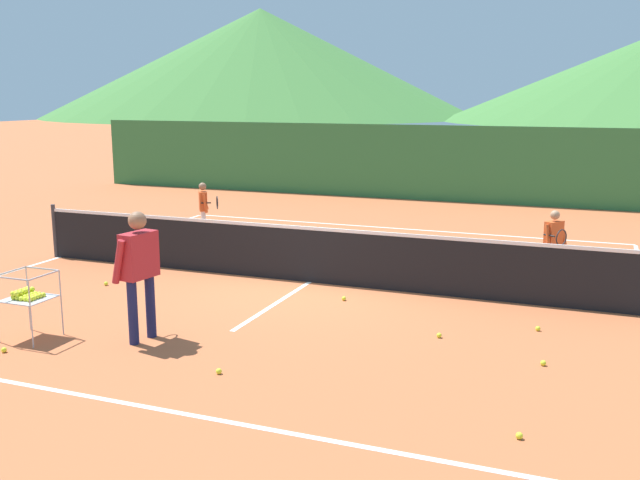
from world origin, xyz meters
name	(u,v)px	position (x,y,z in m)	size (l,w,h in m)	color
ground_plane	(310,282)	(0.00, 0.00, 0.00)	(120.00, 120.00, 0.00)	#BC6038
line_baseline_near	(120,402)	(0.00, -5.30, 0.00)	(10.69, 0.08, 0.01)	white
line_baseline_far	(394,228)	(0.00, 5.43, 0.00)	(10.69, 0.08, 0.01)	white
line_sideline_west	(60,257)	(-5.35, 0.00, 0.00)	(0.08, 10.72, 0.01)	white
line_service_center	(310,282)	(0.00, 0.00, 0.00)	(0.08, 5.64, 0.01)	white
tennis_net	(309,254)	(0.00, 0.00, 0.50)	(10.96, 0.08, 1.05)	#333338
instructor	(139,264)	(-0.93, -3.55, 1.03)	(0.44, 0.82, 1.72)	#191E4C
student_0	(204,204)	(-3.71, 2.83, 0.74)	(0.63, 0.49, 1.24)	silver
student_1	(554,237)	(3.86, 1.84, 0.72)	(0.40, 0.68, 1.20)	silver
ball_cart	(27,295)	(-2.36, -4.04, 0.59)	(0.58, 0.58, 0.90)	#B7B7BC
tennis_ball_0	(538,329)	(3.90, -1.27, 0.03)	(0.07, 0.07, 0.07)	yellow
tennis_ball_1	(519,436)	(4.01, -4.62, 0.03)	(0.07, 0.07, 0.07)	yellow
tennis_ball_2	(439,335)	(2.70, -2.04, 0.03)	(0.07, 0.07, 0.07)	yellow
tennis_ball_3	(4,350)	(-2.28, -4.58, 0.03)	(0.07, 0.07, 0.07)	yellow
tennis_ball_4	(543,363)	(4.07, -2.59, 0.03)	(0.07, 0.07, 0.07)	yellow
tennis_ball_5	(106,284)	(-3.13, -1.45, 0.03)	(0.07, 0.07, 0.07)	yellow
tennis_ball_6	(120,276)	(-3.24, -0.92, 0.03)	(0.07, 0.07, 0.07)	yellow
tennis_ball_8	(219,371)	(0.59, -4.23, 0.03)	(0.07, 0.07, 0.07)	yellow
tennis_ball_9	(344,298)	(0.93, -0.85, 0.03)	(0.07, 0.07, 0.07)	yellow
windscreen_fence	(439,163)	(0.00, 10.29, 1.13)	(23.52, 0.08, 2.26)	#33753D
hill_0	(301,74)	(-34.65, 82.25, 5.69)	(44.64, 44.64, 11.38)	#427A38
hill_2	(261,63)	(-39.95, 80.57, 7.20)	(58.45, 58.45, 14.40)	#427A38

